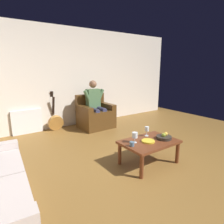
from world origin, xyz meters
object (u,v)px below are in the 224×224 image
at_px(armchair, 95,116).
at_px(decorative_dish, 148,141).
at_px(guitar, 56,121).
at_px(wine_glass_near, 135,136).
at_px(coffee_table, 149,144).
at_px(person_seated, 95,103).
at_px(wine_glass_far, 147,129).
at_px(fruit_bowl, 164,137).
at_px(candle_jar, 132,144).

relative_size(armchair, decorative_dish, 4.11).
height_order(guitar, wine_glass_near, guitar).
relative_size(armchair, coffee_table, 0.95).
xyz_separation_m(person_seated, decorative_dish, (0.34, 2.26, -0.25)).
bearing_deg(decorative_dish, armchair, -98.57).
xyz_separation_m(armchair, wine_glass_far, (0.16, 2.07, 0.20)).
bearing_deg(armchair, decorative_dish, 79.93).
distance_m(wine_glass_far, fruit_bowl, 0.31).
distance_m(armchair, wine_glass_near, 2.26).
bearing_deg(wine_glass_near, decorative_dish, 153.50).
bearing_deg(guitar, fruit_bowl, 108.81).
relative_size(decorative_dish, candle_jar, 2.90).
xyz_separation_m(guitar, wine_glass_far, (-0.79, 2.44, 0.29)).
height_order(wine_glass_near, decorative_dish, wine_glass_near).
xyz_separation_m(coffee_table, candle_jar, (0.37, 0.00, 0.09)).
bearing_deg(wine_glass_far, candle_jar, 21.15).
height_order(guitar, fruit_bowl, guitar).
xyz_separation_m(armchair, person_seated, (-0.00, 0.02, 0.35)).
distance_m(person_seated, coffee_table, 2.28).
bearing_deg(person_seated, wine_glass_far, 83.89).
distance_m(wine_glass_far, candle_jar, 0.55).
relative_size(armchair, candle_jar, 11.93).
xyz_separation_m(wine_glass_near, fruit_bowl, (-0.51, 0.16, -0.08)).
xyz_separation_m(coffee_table, decorative_dish, (0.05, 0.02, 0.07)).
bearing_deg(coffee_table, person_seated, -97.59).
bearing_deg(candle_jar, decorative_dish, 177.03).
relative_size(coffee_table, fruit_bowl, 3.62).
distance_m(guitar, fruit_bowl, 2.87).
bearing_deg(coffee_table, guitar, -76.05).
bearing_deg(candle_jar, armchair, -106.54).
bearing_deg(candle_jar, guitar, -83.93).
xyz_separation_m(guitar, fruit_bowl, (-0.92, 2.71, 0.21)).
height_order(wine_glass_near, fruit_bowl, wine_glass_near).
height_order(armchair, wine_glass_near, armchair).
bearing_deg(decorative_dish, candle_jar, -2.97).
distance_m(fruit_bowl, decorative_dish, 0.32).
height_order(person_seated, decorative_dish, person_seated).
height_order(person_seated, wine_glass_far, person_seated).
distance_m(wine_glass_near, candle_jar, 0.17).
bearing_deg(fruit_bowl, wine_glass_near, -16.97).
distance_m(person_seated, decorative_dish, 2.30).
distance_m(decorative_dish, candle_jar, 0.33).
relative_size(coffee_table, decorative_dish, 4.32).
height_order(coffee_table, fruit_bowl, fruit_bowl).
bearing_deg(armchair, coffee_table, 80.99).
bearing_deg(person_seated, wine_glass_near, 74.36).
relative_size(person_seated, candle_jar, 17.03).
bearing_deg(fruit_bowl, coffee_table, -15.87).
xyz_separation_m(armchair, guitar, (0.95, -0.37, -0.09)).
relative_size(person_seated, wine_glass_near, 7.29).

